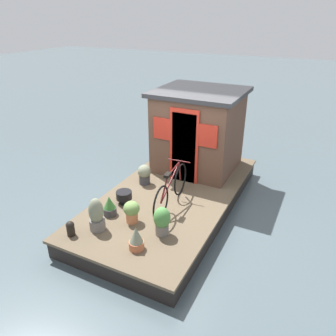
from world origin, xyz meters
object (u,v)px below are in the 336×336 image
object	(u,v)px
potted_plant_mint	(132,211)
potted_plant_thyme	(144,174)
houseboat_cabin	(198,130)
charcoal_grill	(124,196)
potted_plant_basil	(110,206)
mooring_bollard	(70,228)
potted_plant_lavender	(136,239)
potted_plant_ivy	(96,215)
potted_plant_succulent	(162,220)
bicycle	(171,189)

from	to	relation	value
potted_plant_mint	potted_plant_thyme	distance (m)	1.58
houseboat_cabin	charcoal_grill	size ratio (longest dim) A/B	6.23
houseboat_cabin	potted_plant_basil	bearing A→B (deg)	166.01
potted_plant_basil	mooring_bollard	xyz separation A→B (m)	(-0.88, 0.25, -0.04)
potted_plant_lavender	charcoal_grill	bearing A→B (deg)	41.34
potted_plant_thyme	charcoal_grill	world-z (taller)	potted_plant_thyme
potted_plant_ivy	potted_plant_thyme	bearing A→B (deg)	3.61
potted_plant_mint	potted_plant_succulent	distance (m)	0.72
potted_plant_mint	potted_plant_thyme	bearing A→B (deg)	21.37
potted_plant_thyme	bicycle	bearing A→B (deg)	-120.68
potted_plant_succulent	charcoal_grill	distance (m)	1.37
potted_plant_succulent	mooring_bollard	distance (m)	1.69
potted_plant_mint	potted_plant_ivy	distance (m)	0.68
potted_plant_thyme	potted_plant_lavender	bearing A→B (deg)	-153.06
houseboat_cabin	potted_plant_mint	xyz separation A→B (m)	(-2.92, 0.19, -0.78)
houseboat_cabin	potted_plant_basil	world-z (taller)	houseboat_cabin
bicycle	potted_plant_ivy	distance (m)	1.64
charcoal_grill	potted_plant_succulent	bearing A→B (deg)	-115.91
potted_plant_mint	mooring_bollard	size ratio (longest dim) A/B	1.53
potted_plant_basil	charcoal_grill	world-z (taller)	potted_plant_basil
potted_plant_succulent	mooring_bollard	bearing A→B (deg)	117.74
bicycle	potted_plant_ivy	xyz separation A→B (m)	(-1.38, 0.88, -0.09)
potted_plant_thyme	potted_plant_succulent	size ratio (longest dim) A/B	0.86
potted_plant_lavender	potted_plant_ivy	distance (m)	0.97
bicycle	potted_plant_basil	bearing A→B (deg)	132.32
potted_plant_ivy	potted_plant_succulent	bearing A→B (deg)	-70.34
bicycle	potted_plant_succulent	distance (m)	1.01
potted_plant_basil	charcoal_grill	distance (m)	0.50
potted_plant_lavender	charcoal_grill	xyz separation A→B (m)	(1.17, 1.03, -0.03)
potted_plant_lavender	potted_plant_basil	size ratio (longest dim) A/B	1.08
potted_plant_basil	potted_plant_thyme	size ratio (longest dim) A/B	0.86
potted_plant_ivy	charcoal_grill	world-z (taller)	potted_plant_ivy
potted_plant_basil	charcoal_grill	size ratio (longest dim) A/B	1.23
potted_plant_mint	potted_plant_ivy	size ratio (longest dim) A/B	0.68
potted_plant_lavender	potted_plant_succulent	bearing A→B (deg)	-19.75
potted_plant_ivy	mooring_bollard	distance (m)	0.51
potted_plant_thyme	mooring_bollard	xyz separation A→B (m)	(-2.34, 0.20, -0.10)
potted_plant_lavender	potted_plant_succulent	size ratio (longest dim) A/B	0.79
potted_plant_mint	charcoal_grill	size ratio (longest dim) A/B	1.33
bicycle	potted_plant_basil	world-z (taller)	bicycle
potted_plant_lavender	potted_plant_ivy	bearing A→B (deg)	80.86
bicycle	charcoal_grill	world-z (taller)	bicycle
potted_plant_ivy	potted_plant_lavender	bearing A→B (deg)	-99.14
potted_plant_ivy	charcoal_grill	distance (m)	1.02
potted_plant_lavender	potted_plant_basil	xyz separation A→B (m)	(0.67, 1.04, -0.02)
charcoal_grill	bicycle	bearing A→B (deg)	-68.68
potted_plant_thyme	potted_plant_basil	bearing A→B (deg)	-178.31
mooring_bollard	potted_plant_lavender	bearing A→B (deg)	-80.55
potted_plant_mint	potted_plant_basil	distance (m)	0.54
potted_plant_lavender	mooring_bollard	size ratio (longest dim) A/B	1.52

